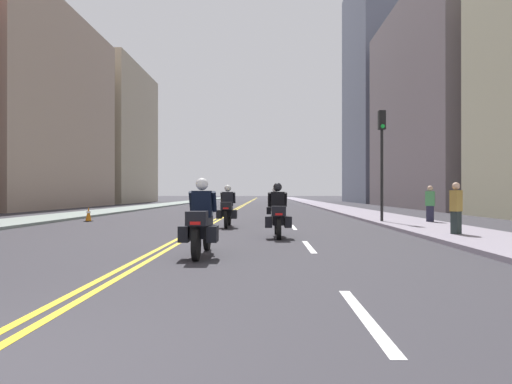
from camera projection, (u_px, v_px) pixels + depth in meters
name	position (u px, v px, depth m)	size (l,w,h in m)	color
ground_plane	(245.00, 204.00, 50.68)	(264.00, 264.00, 0.00)	#302F35
sidewalk_left	(174.00, 204.00, 50.88)	(2.92, 144.00, 0.12)	gray
sidewalk_right	(317.00, 204.00, 50.49)	(2.92, 144.00, 0.12)	gray
centreline_yellow_inner	(244.00, 204.00, 50.69)	(0.12, 132.00, 0.01)	yellow
centreline_yellow_outer	(247.00, 204.00, 50.68)	(0.12, 132.00, 0.01)	yellow
lane_dashes_white	(280.00, 211.00, 31.61)	(0.14, 56.40, 0.01)	silver
building_left_1	(22.00, 109.00, 37.75)	(9.38, 19.73, 17.12)	tan
building_right_1	(452.00, 104.00, 38.75)	(9.75, 20.85, 18.39)	slate
building_left_2	(107.00, 135.00, 58.24)	(9.45, 16.84, 18.00)	tan
building_right_2	(388.00, 90.00, 59.10)	(9.69, 16.03, 30.63)	slate
motorcycle_0	(201.00, 224.00, 9.04)	(0.76, 2.23, 1.63)	black
motorcycle_1	(278.00, 215.00, 12.86)	(0.77, 2.16, 1.62)	black
motorcycle_2	(228.00, 210.00, 16.67)	(0.76, 2.25, 1.62)	black
motorcycle_3	(275.00, 207.00, 20.00)	(0.77, 2.16, 1.60)	black
traffic_cone_0	(89.00, 214.00, 19.98)	(0.33, 0.33, 0.68)	black
traffic_light_near	(382.00, 146.00, 18.35)	(0.28, 0.38, 4.79)	black
pedestrian_0	(430.00, 204.00, 18.07)	(0.42, 0.36, 1.62)	#25253A
pedestrian_1	(456.00, 209.00, 12.68)	(0.42, 0.40, 1.62)	#232E2C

